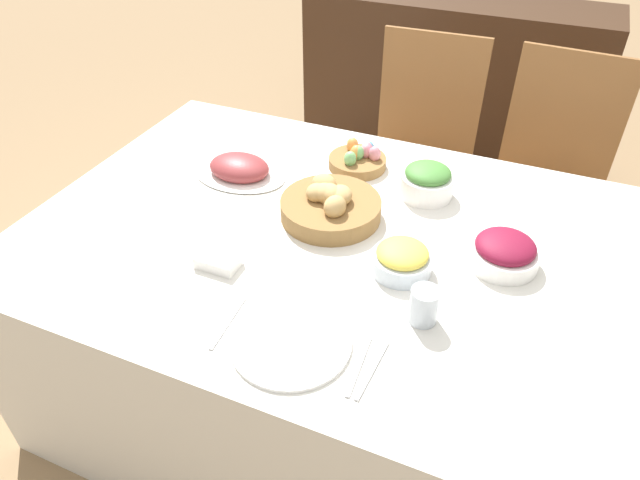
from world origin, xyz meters
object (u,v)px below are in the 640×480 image
Objects in this scene: egg_basket at (359,159)px; pineapple_bowl at (402,259)px; chair_far_center at (419,152)px; bread_basket at (330,205)px; ham_platter at (239,169)px; knife at (359,365)px; sideboard at (449,85)px; beet_salad_bowl at (504,252)px; dinner_plate at (291,342)px; butter_dish at (218,261)px; spoon at (372,369)px; fork at (228,322)px; drinking_cup at (424,306)px; chair_far_right at (547,177)px; green_salad_bowl at (427,181)px.

pineapple_bowl is at bearing -58.09° from egg_basket.
chair_far_center reaches higher than bread_basket.
chair_far_center is at bearing 61.26° from ham_platter.
chair_far_center is 3.18× the size of ham_platter.
sideboard is at bearing 93.65° from knife.
egg_basket is 0.61× the size of ham_platter.
dinner_plate is at bearing -129.80° from beet_salad_bowl.
pineapple_bowl reaches higher than butter_dish.
ham_platter is (-0.34, -1.65, 0.30)m from sideboard.
bread_basket is at bearing 177.59° from beet_salad_bowl.
bread_basket is at bearing 102.17° from dinner_plate.
beet_salad_bowl is (0.49, -0.02, -0.00)m from bread_basket.
ham_platter is at bearing 141.66° from spoon.
sideboard is 8.77× the size of fork.
beet_salad_bowl is at bearing 28.78° from pineapple_bowl.
beet_salad_bowl is 2.01× the size of drinking_cup.
chair_far_right is 5.56× the size of knife.
drinking_cup is (0.25, 0.19, 0.04)m from dinner_plate.
knife is at bearing -82.83° from sideboard.
egg_basket is at bearing 31.44° from ham_platter.
drinking_cup is (-0.14, -0.28, 0.01)m from beet_salad_bowl.
green_salad_bowl is 0.92× the size of knife.
bread_basket is 0.30m from egg_basket.
chair_far_right is at bearing 72.49° from pineapple_bowl.
butter_dish is (-0.48, 0.17, 0.01)m from spoon.
chair_far_right is 5.19× the size of egg_basket.
chair_far_center is at bearing -175.72° from chair_far_right.
spoon is at bearing -58.64° from bread_basket.
drinking_cup is at bearing 2.14° from butter_dish.
pineapple_bowl is (0.61, -0.25, 0.01)m from ham_platter.
chair_far_center is at bearing 105.07° from green_salad_bowl.
pineapple_bowl is 1.42× the size of butter_dish.
chair_far_center is 1.21m from drinking_cup.
sideboard is 2.11m from drinking_cup.
sideboard is at bearing 100.21° from drinking_cup.
chair_far_center is 8.85× the size of butter_dish.
chair_far_center reaches higher than fork.
green_salad_bowl reaches higher than beet_salad_bowl.
spoon is at bearing -81.70° from chair_far_center.
fork is (-0.31, -0.34, -0.04)m from pineapple_bowl.
green_salad_bowl is at bearing 52.82° from butter_dish.
sideboard is 5.30× the size of bread_basket.
sideboard reaches higher than fork.
sideboard is 5.02× the size of ham_platter.
butter_dish is at bearing 149.85° from dinner_plate.
beet_salad_bowl is at bearing 36.77° from fork.
dinner_plate is 1.56× the size of fork.
bread_basket is 0.46m from drinking_cup.
spoon is (0.65, -0.58, -0.02)m from ham_platter.
drinking_cup is (0.13, -0.52, -0.00)m from green_salad_bowl.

